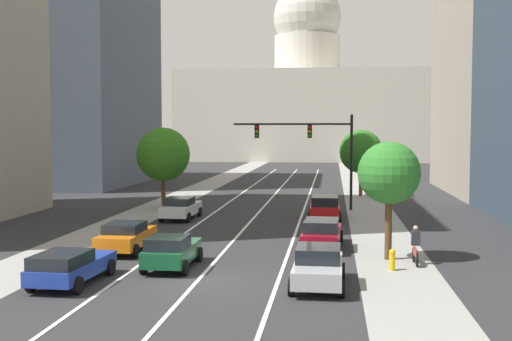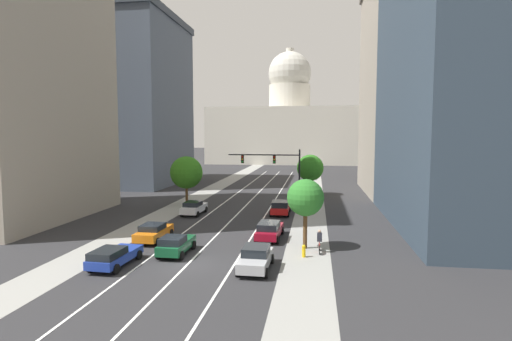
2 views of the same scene
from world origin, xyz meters
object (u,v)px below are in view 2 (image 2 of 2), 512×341
car_crimson (269,230)px  car_red (280,207)px  street_tree_far_right (310,168)px  car_orange (154,232)px  car_silver (256,258)px  cyclist (319,241)px  car_green (176,244)px  fire_hydrant (304,251)px  car_blue (113,256)px  street_tree_near_left (186,173)px  car_white (194,208)px  traffic_signal_mast (277,166)px  street_tree_mid_right (305,198)px  capitol_building (289,128)px

car_crimson → car_red: size_ratio=1.02×
street_tree_far_right → car_red: bearing=-101.3°
street_tree_far_right → car_orange: bearing=-114.1°
car_silver → car_orange: car_silver is taller
car_silver → street_tree_far_right: 33.85m
cyclist → street_tree_far_right: street_tree_far_right is taller
car_green → fire_hydrant: bearing=-85.2°
car_blue → car_orange: bearing=2.4°
cyclist → street_tree_near_left: 25.11m
fire_hydrant → car_red: bearing=101.1°
car_white → cyclist: size_ratio=2.56×
car_green → cyclist: size_ratio=2.39×
traffic_signal_mast → street_tree_mid_right: 18.30m
street_tree_far_right → car_silver: bearing=-95.1°
car_green → cyclist: cyclist is taller
car_silver → street_tree_near_left: street_tree_near_left is taller
car_white → fire_hydrant: (12.40, -13.96, -0.31)m
capitol_building → traffic_signal_mast: bearing=-87.3°
car_crimson → fire_hydrant: (3.02, -4.78, -0.30)m
street_tree_near_left → street_tree_far_right: street_tree_near_left is taller
cyclist → street_tree_near_left: (-16.32, 18.81, 3.17)m
car_orange → fire_hydrant: car_orange is taller
car_green → car_crimson: bearing=-48.3°
fire_hydrant → street_tree_near_left: 25.47m
car_green → car_blue: size_ratio=0.90×
car_crimson → fire_hydrant: 5.66m
car_green → car_orange: (-3.13, 3.47, -0.01)m
car_silver → street_tree_mid_right: street_tree_mid_right is taller
car_orange → street_tree_near_left: size_ratio=0.74×
car_green → traffic_signal_mast: (5.38, 20.85, 4.19)m
capitol_building → street_tree_far_right: bearing=-83.8°
street_tree_mid_right → street_tree_far_right: (-0.03, 28.16, 0.02)m
car_white → capitol_building: bearing=-0.9°
car_orange → cyclist: 13.59m
car_crimson → street_tree_near_left: bearing=40.9°
traffic_signal_mast → street_tree_far_right: traffic_signal_mast is taller
car_crimson → car_silver: bearing=-177.5°
car_crimson → car_orange: 9.59m
capitol_building → street_tree_near_left: (-7.51, -81.72, -6.75)m
car_red → car_blue: bearing=153.2°
car_red → traffic_signal_mast: 6.36m
car_crimson → car_orange: car_crimson is taller
car_green → car_silver: 6.70m
capitol_building → car_crimson: bearing=-87.2°
car_white → street_tree_far_right: bearing=-34.8°
car_green → capitol_building: bearing=-0.5°
car_silver → car_red: 18.52m
car_green → fire_hydrant: 9.30m
capitol_building → cyclist: 101.40m
capitol_building → car_red: bearing=-86.9°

